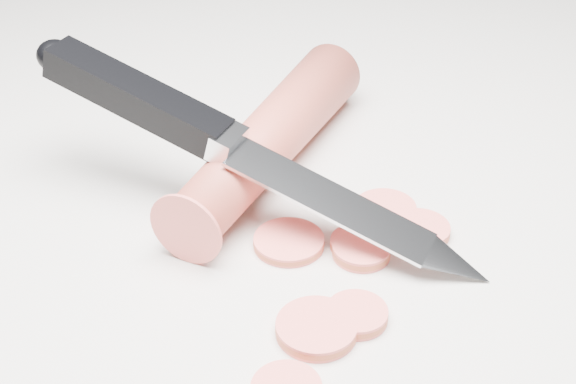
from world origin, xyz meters
TOP-DOWN VIEW (x-y plane):
  - ground at (0.00, 0.00)m, footprint 2.40×2.40m
  - carrot at (0.01, 0.07)m, footprint 0.20×0.14m
  - carrot_slice_1 at (0.01, -0.02)m, footprint 0.03×0.03m
  - carrot_slice_2 at (0.04, -0.01)m, footprint 0.04×0.04m
  - carrot_slice_3 at (0.01, -0.03)m, footprint 0.03×0.03m
  - carrot_slice_4 at (0.05, -0.03)m, footprint 0.03×0.03m
  - carrot_slice_5 at (-0.05, -0.07)m, footprint 0.04×0.04m
  - carrot_slice_6 at (-0.03, -0.07)m, footprint 0.03×0.03m
  - carrot_slice_7 at (-0.02, -0.00)m, footprint 0.04×0.04m
  - kitchen_knife at (-0.02, 0.03)m, footprint 0.17×0.26m

SIDE VIEW (x-z plane):
  - ground at x=0.00m, z-range 0.00..0.00m
  - carrot_slice_1 at x=0.01m, z-range 0.00..0.01m
  - carrot_slice_7 at x=-0.02m, z-range 0.00..0.01m
  - carrot_slice_4 at x=0.05m, z-range 0.00..0.01m
  - carrot_slice_2 at x=0.04m, z-range 0.00..0.01m
  - carrot_slice_6 at x=-0.03m, z-range 0.00..0.01m
  - carrot_slice_5 at x=-0.05m, z-range 0.00..0.01m
  - carrot_slice_3 at x=0.01m, z-range 0.00..0.01m
  - carrot at x=0.01m, z-range 0.00..0.04m
  - kitchen_knife at x=-0.02m, z-range 0.00..0.09m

